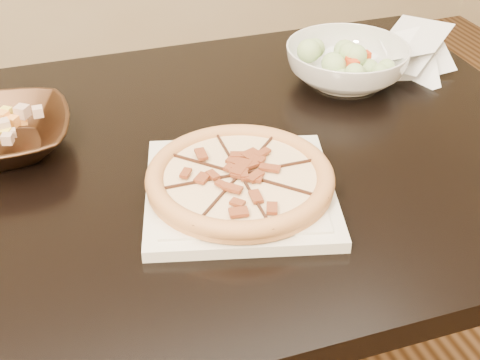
{
  "coord_description": "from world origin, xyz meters",
  "views": [
    {
      "loc": [
        -0.32,
        -0.84,
        1.34
      ],
      "look_at": [
        -0.04,
        -0.09,
        0.78
      ],
      "focal_mm": 50.0,
      "sensor_mm": 36.0,
      "label": 1
    }
  ],
  "objects_px": {
    "bronze_bowl": "(0,135)",
    "dining_table": "(167,212)",
    "plate": "(240,191)",
    "salad_bowl": "(347,64)",
    "pizza": "(240,178)"
  },
  "relations": [
    {
      "from": "bronze_bowl",
      "to": "dining_table",
      "type": "bearing_deg",
      "value": -26.89
    },
    {
      "from": "plate",
      "to": "dining_table",
      "type": "bearing_deg",
      "value": 121.09
    },
    {
      "from": "pizza",
      "to": "bronze_bowl",
      "type": "xyz_separation_m",
      "value": [
        -0.32,
        0.26,
        -0.01
      ]
    },
    {
      "from": "salad_bowl",
      "to": "pizza",
      "type": "bearing_deg",
      "value": -138.63
    },
    {
      "from": "bronze_bowl",
      "to": "plate",
      "type": "bearing_deg",
      "value": -38.67
    },
    {
      "from": "dining_table",
      "to": "plate",
      "type": "relative_size",
      "value": 4.05
    },
    {
      "from": "pizza",
      "to": "dining_table",
      "type": "bearing_deg",
      "value": 121.09
    },
    {
      "from": "bronze_bowl",
      "to": "salad_bowl",
      "type": "xyz_separation_m",
      "value": [
        0.64,
        0.03,
        0.01
      ]
    },
    {
      "from": "plate",
      "to": "bronze_bowl",
      "type": "distance_m",
      "value": 0.41
    },
    {
      "from": "bronze_bowl",
      "to": "salad_bowl",
      "type": "bearing_deg",
      "value": 2.56
    },
    {
      "from": "dining_table",
      "to": "plate",
      "type": "bearing_deg",
      "value": -58.91
    },
    {
      "from": "dining_table",
      "to": "pizza",
      "type": "height_order",
      "value": "pizza"
    },
    {
      "from": "dining_table",
      "to": "pizza",
      "type": "relative_size",
      "value": 5.0
    },
    {
      "from": "dining_table",
      "to": "plate",
      "type": "distance_m",
      "value": 0.2
    },
    {
      "from": "bronze_bowl",
      "to": "salad_bowl",
      "type": "height_order",
      "value": "salad_bowl"
    }
  ]
}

